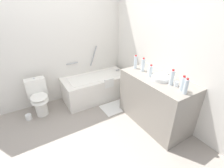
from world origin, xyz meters
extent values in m
plane|color=#9E9389|center=(0.00, 0.00, 0.00)|extent=(4.19, 4.19, 0.00)
cube|color=silver|center=(0.00, 1.42, 1.27)|extent=(3.59, 0.10, 2.55)
cube|color=silver|center=(1.64, 0.00, 1.27)|extent=(0.10, 3.14, 2.55)
cube|color=white|center=(0.76, 1.01, 0.26)|extent=(1.50, 0.72, 0.52)
cube|color=white|center=(0.76, 1.01, 0.48)|extent=(1.23, 0.52, 0.09)
cylinder|color=#A1A1A6|center=(1.34, 1.01, 0.56)|extent=(0.09, 0.03, 0.03)
cylinder|color=#A1A1A6|center=(0.88, 1.34, 0.90)|extent=(0.20, 0.03, 0.47)
cylinder|color=#A1A1A6|center=(0.34, 1.34, 0.82)|extent=(0.26, 0.03, 0.03)
cube|color=white|center=(0.90, 0.66, 0.47)|extent=(0.22, 0.03, 0.20)
cylinder|color=white|center=(-0.49, 0.97, 0.18)|extent=(0.22, 0.22, 0.36)
ellipsoid|color=white|center=(-0.49, 0.92, 0.36)|extent=(0.33, 0.40, 0.14)
ellipsoid|color=white|center=(-0.49, 0.92, 0.44)|extent=(0.32, 0.38, 0.02)
cube|color=white|center=(-0.49, 1.16, 0.54)|extent=(0.37, 0.18, 0.36)
cylinder|color=silver|center=(-0.49, 1.16, 0.72)|extent=(0.03, 0.03, 0.01)
cube|color=gray|center=(1.28, -0.33, 0.45)|extent=(0.64, 1.30, 0.90)
cylinder|color=white|center=(1.25, -0.40, 0.93)|extent=(0.29, 0.29, 0.06)
cylinder|color=#AAAAAF|center=(1.43, -0.40, 0.93)|extent=(0.02, 0.02, 0.06)
cylinder|color=#AAAAAF|center=(1.39, -0.40, 0.96)|extent=(0.08, 0.02, 0.02)
cylinder|color=#AAAAAF|center=(1.43, -0.46, 0.92)|extent=(0.03, 0.03, 0.04)
cylinder|color=#AAAAAF|center=(1.43, -0.34, 0.92)|extent=(0.03, 0.03, 0.04)
cylinder|color=silver|center=(1.24, -0.81, 1.00)|extent=(0.07, 0.07, 0.21)
cylinder|color=red|center=(1.24, -0.81, 1.12)|extent=(0.04, 0.04, 0.02)
cylinder|color=silver|center=(1.25, 0.04, 1.01)|extent=(0.06, 0.06, 0.23)
cylinder|color=red|center=(1.25, 0.04, 1.14)|extent=(0.04, 0.04, 0.02)
cylinder|color=silver|center=(1.22, 0.22, 1.02)|extent=(0.06, 0.06, 0.24)
cylinder|color=red|center=(1.22, 0.22, 1.15)|extent=(0.03, 0.03, 0.02)
cylinder|color=silver|center=(1.21, -0.20, 0.99)|extent=(0.07, 0.07, 0.19)
cylinder|color=red|center=(1.21, -0.20, 1.10)|extent=(0.04, 0.04, 0.02)
cylinder|color=silver|center=(1.25, -0.60, 1.01)|extent=(0.06, 0.06, 0.23)
cylinder|color=red|center=(1.25, -0.60, 1.14)|extent=(0.04, 0.04, 0.02)
cylinder|color=silver|center=(1.20, -0.88, 1.00)|extent=(0.06, 0.06, 0.21)
cylinder|color=red|center=(1.20, -0.88, 1.12)|extent=(0.03, 0.03, 0.02)
cylinder|color=white|center=(1.27, -0.11, 0.94)|extent=(0.07, 0.07, 0.09)
cylinder|color=white|center=(1.28, -0.68, 0.94)|extent=(0.07, 0.07, 0.08)
cube|color=white|center=(0.90, 0.40, 0.01)|extent=(0.59, 0.43, 0.01)
cylinder|color=white|center=(-0.75, 0.93, 0.05)|extent=(0.11, 0.11, 0.11)
camera|label=1|loc=(-0.63, -1.97, 2.01)|focal=25.33mm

